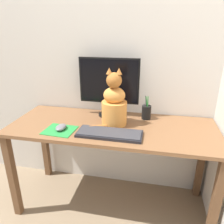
{
  "coord_description": "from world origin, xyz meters",
  "views": [
    {
      "loc": [
        0.28,
        -1.39,
        1.37
      ],
      "look_at": [
        0.01,
        -0.06,
        0.83
      ],
      "focal_mm": 35.0,
      "sensor_mm": 36.0,
      "label": 1
    }
  ],
  "objects": [
    {
      "name": "monitor",
      "position": [
        -0.06,
        0.19,
        0.96
      ],
      "size": [
        0.46,
        0.17,
        0.45
      ],
      "color": "black",
      "rests_on": "desk"
    },
    {
      "name": "cat",
      "position": [
        0.01,
        0.03,
        0.86
      ],
      "size": [
        0.25,
        0.23,
        0.41
      ],
      "rotation": [
        0.0,
        0.0,
        0.05
      ],
      "color": "#D6893D",
      "rests_on": "desk"
    },
    {
      "name": "pen_cup",
      "position": [
        0.23,
        0.17,
        0.76
      ],
      "size": [
        0.07,
        0.07,
        0.18
      ],
      "color": "black",
      "rests_on": "desk"
    },
    {
      "name": "wall_back",
      "position": [
        0.0,
        0.32,
        1.25
      ],
      "size": [
        7.0,
        0.04,
        2.5
      ],
      "color": "beige",
      "rests_on": "ground_plane"
    },
    {
      "name": "mousepad_left",
      "position": [
        -0.33,
        -0.15,
        0.71
      ],
      "size": [
        0.22,
        0.19,
        0.0
      ],
      "rotation": [
        0.0,
        0.0,
        -0.06
      ],
      "color": "#238438",
      "rests_on": "desk"
    },
    {
      "name": "computer_mouse_left",
      "position": [
        -0.33,
        -0.14,
        0.73
      ],
      "size": [
        0.07,
        0.1,
        0.03
      ],
      "color": "slate",
      "rests_on": "mousepad_left"
    },
    {
      "name": "desk",
      "position": [
        0.0,
        0.0,
        0.61
      ],
      "size": [
        1.47,
        0.58,
        0.71
      ],
      "color": "brown",
      "rests_on": "ground_plane"
    },
    {
      "name": "keyboard",
      "position": [
        0.01,
        -0.15,
        0.72
      ],
      "size": [
        0.43,
        0.16,
        0.02
      ],
      "rotation": [
        0.0,
        0.0,
        -0.01
      ],
      "color": "black",
      "rests_on": "desk"
    },
    {
      "name": "ground_plane",
      "position": [
        0.0,
        0.0,
        0.0
      ],
      "size": [
        12.0,
        12.0,
        0.0
      ],
      "primitive_type": "plane",
      "color": "#847056"
    }
  ]
}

